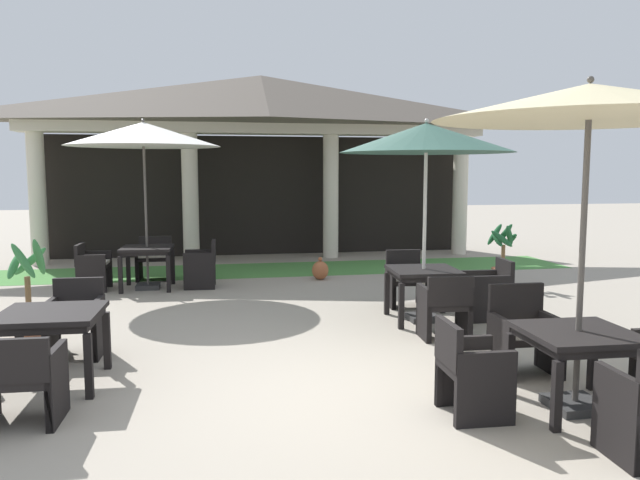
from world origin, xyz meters
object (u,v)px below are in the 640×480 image
(patio_umbrella_near_foreground, at_px, (426,139))
(patio_chair_mid_right_west, at_px, (471,370))
(patio_chair_far_back_west, at_px, (92,267))
(potted_palm_right_edge, at_px, (503,264))
(patio_chair_mid_right_north, at_px, (524,335))
(patio_umbrella_far_back, at_px, (143,135))
(patio_table_mid_right, at_px, (578,341))
(patio_chair_far_back_east, at_px, (202,266))
(patio_chair_near_foreground_east, at_px, (489,291))
(patio_chair_far_back_north, at_px, (154,259))
(patio_table_near_foreground, at_px, (424,276))
(terracotta_urn, at_px, (320,270))
(patio_chair_near_foreground_south, at_px, (445,307))
(patio_chair_mid_left_south, at_px, (19,379))
(patio_chair_mid_left_north, at_px, (76,320))
(potted_palm_left_edge, at_px, (29,304))
(patio_table_mid_left, at_px, (50,321))
(patio_chair_near_foreground_north, at_px, (406,280))
(patio_table_far_back, at_px, (147,253))
(patio_umbrella_mid_right, at_px, (589,105))

(patio_umbrella_near_foreground, xyz_separation_m, patio_chair_mid_right_west, (-0.78, -3.29, -2.13))
(patio_chair_far_back_west, distance_m, potted_palm_right_edge, 7.35)
(patio_chair_mid_right_north, xyz_separation_m, patio_umbrella_far_back, (-4.26, 5.47, 2.31))
(patio_table_mid_right, distance_m, patio_chair_far_back_east, 7.21)
(patio_chair_near_foreground_east, bearing_deg, patio_chair_far_back_north, 53.70)
(patio_table_near_foreground, distance_m, terracotta_urn, 3.61)
(patio_chair_near_foreground_east, relative_size, patio_chair_near_foreground_south, 1.03)
(patio_table_mid_right, xyz_separation_m, patio_chair_far_back_east, (-3.27, 6.42, -0.21))
(patio_chair_mid_left_south, relative_size, patio_chair_far_back_west, 0.95)
(patio_chair_mid_left_north, relative_size, potted_palm_left_edge, 0.67)
(potted_palm_left_edge, relative_size, potted_palm_right_edge, 1.11)
(patio_table_mid_left, bearing_deg, patio_chair_mid_left_south, -91.99)
(patio_chair_far_back_east, distance_m, terracotta_urn, 2.30)
(patio_chair_far_back_west, relative_size, patio_chair_far_back_east, 0.97)
(patio_chair_near_foreground_east, distance_m, potted_palm_right_edge, 2.65)
(patio_table_near_foreground, height_order, patio_table_mid_left, patio_table_mid_left)
(patio_umbrella_near_foreground, xyz_separation_m, potted_palm_left_edge, (-5.20, 0.10, -2.10))
(patio_chair_mid_left_north, height_order, potted_palm_right_edge, potted_palm_right_edge)
(patio_umbrella_near_foreground, xyz_separation_m, patio_chair_near_foreground_north, (0.06, 0.95, -2.13))
(patio_table_near_foreground, bearing_deg, patio_chair_mid_right_west, -103.26)
(patio_chair_near_foreground_south, bearing_deg, patio_chair_mid_left_north, -177.29)
(potted_palm_left_edge, xyz_separation_m, terracotta_urn, (4.38, 3.39, -0.24))
(patio_table_far_back, bearing_deg, patio_table_near_foreground, -37.93)
(patio_umbrella_far_back, distance_m, potted_palm_left_edge, 3.98)
(patio_chair_near_foreground_south, relative_size, patio_chair_far_back_west, 0.99)
(patio_chair_far_back_west, bearing_deg, patio_chair_mid_right_west, 35.44)
(patio_chair_far_back_north, bearing_deg, patio_chair_mid_left_north, 86.99)
(patio_table_mid_right, bearing_deg, patio_table_far_back, 123.18)
(patio_chair_mid_left_north, bearing_deg, patio_chair_far_back_north, -93.49)
(terracotta_urn, bearing_deg, patio_chair_far_back_north, 169.38)
(patio_chair_far_back_east, distance_m, potted_palm_right_edge, 5.47)
(patio_umbrella_near_foreground, distance_m, patio_chair_mid_left_south, 5.73)
(patio_umbrella_near_foreground, height_order, patio_table_mid_left, patio_umbrella_near_foreground)
(patio_table_far_back, bearing_deg, potted_palm_left_edge, -111.27)
(patio_chair_far_back_east, bearing_deg, patio_chair_mid_right_west, -157.74)
(patio_table_mid_left, distance_m, patio_umbrella_mid_right, 5.32)
(patio_umbrella_near_foreground, bearing_deg, patio_chair_far_back_east, 134.80)
(patio_umbrella_mid_right, xyz_separation_m, patio_table_far_back, (-4.22, 6.46, -2.00))
(patio_table_near_foreground, distance_m, patio_table_far_back, 5.10)
(patio_chair_near_foreground_north, bearing_deg, patio_umbrella_near_foreground, 90.00)
(patio_umbrella_near_foreground, bearing_deg, patio_umbrella_far_back, 142.07)
(patio_chair_near_foreground_east, bearing_deg, patio_chair_far_back_east, 55.64)
(patio_umbrella_near_foreground, relative_size, patio_umbrella_far_back, 0.94)
(patio_table_mid_right, relative_size, patio_umbrella_mid_right, 0.33)
(patio_chair_far_back_north, bearing_deg, patio_chair_mid_left_south, 87.96)
(patio_chair_near_foreground_north, bearing_deg, patio_umbrella_far_back, -24.36)
(patio_chair_far_back_east, bearing_deg, potted_palm_right_edge, -96.85)
(patio_chair_near_foreground_east, xyz_separation_m, patio_chair_near_foreground_north, (-0.89, 1.02, -0.00))
(patio_table_far_back, bearing_deg, patio_umbrella_mid_right, -56.82)
(patio_chair_mid_left_south, height_order, patio_chair_far_back_north, patio_chair_far_back_north)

